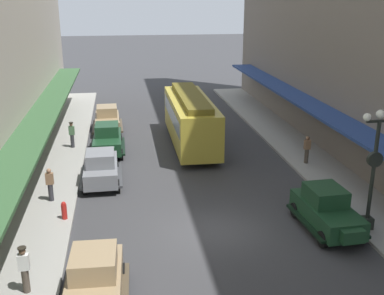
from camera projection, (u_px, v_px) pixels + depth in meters
name	position (u px, v px, depth m)	size (l,w,h in m)	color
ground_plane	(214.00, 231.00, 20.15)	(200.00, 200.00, 0.00)	#38383A
sidewalk_left	(31.00, 243.00, 19.04)	(3.00, 60.00, 0.15)	#99968E
sidewalk_right	(377.00, 217.00, 21.22)	(3.00, 60.00, 0.15)	#99968E
parked_car_0	(107.00, 119.00, 34.35)	(2.21, 4.29, 1.84)	#997F5B
parked_car_1	(101.00, 167.00, 24.88)	(2.17, 4.27, 1.84)	slate
parked_car_2	(94.00, 281.00, 14.98)	(2.27, 4.31, 1.84)	#997F5B
parked_car_3	(107.00, 139.00, 29.68)	(2.16, 4.27, 1.84)	#193D23
parked_car_4	(327.00, 209.00, 20.03)	(2.31, 4.32, 1.84)	#193D23
streetcar	(191.00, 118.00, 30.87)	(2.59, 9.62, 3.46)	gold
lamp_post_with_clock	(374.00, 165.00, 19.19)	(1.42, 0.44, 5.16)	black
fire_hydrant	(64.00, 210.00, 20.77)	(0.24, 0.24, 0.82)	#B21E19
pedestrian_0	(307.00, 149.00, 27.52)	(0.36, 0.24, 1.64)	#4C4238
pedestrian_1	(50.00, 184.00, 22.48)	(0.36, 0.24, 1.64)	#2D2D33
pedestrian_2	(72.00, 134.00, 30.33)	(0.36, 0.28, 1.67)	#2D2D33
pedestrian_3	(24.00, 269.00, 15.52)	(0.36, 0.28, 1.67)	#4C4238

